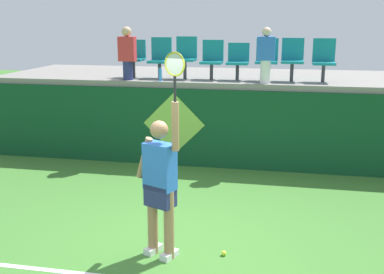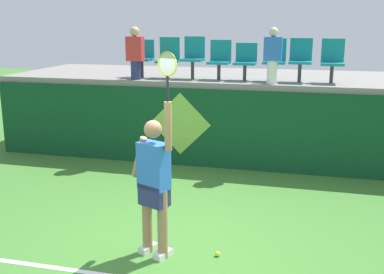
{
  "view_description": "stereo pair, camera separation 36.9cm",
  "coord_description": "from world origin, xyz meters",
  "px_view_note": "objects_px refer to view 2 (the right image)",
  "views": [
    {
      "loc": [
        1.26,
        -5.55,
        2.92
      ],
      "look_at": [
        -0.1,
        1.27,
        1.19
      ],
      "focal_mm": 44.29,
      "sensor_mm": 36.0,
      "label": 1
    },
    {
      "loc": [
        1.62,
        -5.47,
        2.92
      ],
      "look_at": [
        -0.1,
        1.27,
        1.19
      ],
      "focal_mm": 44.29,
      "sensor_mm": 36.0,
      "label": 2
    }
  ],
  "objects_px": {
    "stadium_chair_0": "(143,56)",
    "stadium_chair_3": "(220,58)",
    "water_bottle": "(167,74)",
    "stadium_chair_7": "(332,59)",
    "stadium_chair_6": "(300,58)",
    "spectator_0": "(135,52)",
    "stadium_chair_1": "(168,56)",
    "stadium_chair_2": "(193,55)",
    "tennis_player": "(154,181)",
    "stadium_chair_5": "(275,58)",
    "stadium_chair_4": "(246,60)",
    "spectator_1": "(273,55)",
    "tennis_ball": "(218,254)"
  },
  "relations": [
    {
      "from": "stadium_chair_6",
      "to": "stadium_chair_7",
      "type": "distance_m",
      "value": 0.61
    },
    {
      "from": "tennis_player",
      "to": "spectator_1",
      "type": "bearing_deg",
      "value": 75.38
    },
    {
      "from": "tennis_ball",
      "to": "stadium_chair_6",
      "type": "relative_size",
      "value": 0.08
    },
    {
      "from": "stadium_chair_2",
      "to": "stadium_chair_5",
      "type": "height_order",
      "value": "stadium_chair_2"
    },
    {
      "from": "water_bottle",
      "to": "stadium_chair_3",
      "type": "height_order",
      "value": "stadium_chair_3"
    },
    {
      "from": "stadium_chair_7",
      "to": "stadium_chair_4",
      "type": "bearing_deg",
      "value": -179.72
    },
    {
      "from": "water_bottle",
      "to": "stadium_chair_5",
      "type": "relative_size",
      "value": 0.31
    },
    {
      "from": "stadium_chair_7",
      "to": "spectator_1",
      "type": "relative_size",
      "value": 0.79
    },
    {
      "from": "stadium_chair_1",
      "to": "stadium_chair_4",
      "type": "height_order",
      "value": "stadium_chair_1"
    },
    {
      "from": "stadium_chair_1",
      "to": "spectator_0",
      "type": "xyz_separation_m",
      "value": [
        -0.57,
        -0.46,
        0.11
      ]
    },
    {
      "from": "tennis_ball",
      "to": "stadium_chair_2",
      "type": "height_order",
      "value": "stadium_chair_2"
    },
    {
      "from": "stadium_chair_0",
      "to": "stadium_chair_3",
      "type": "height_order",
      "value": "stadium_chair_3"
    },
    {
      "from": "water_bottle",
      "to": "stadium_chair_2",
      "type": "relative_size",
      "value": 0.3
    },
    {
      "from": "stadium_chair_7",
      "to": "spectator_0",
      "type": "bearing_deg",
      "value": -173.32
    },
    {
      "from": "stadium_chair_2",
      "to": "spectator_1",
      "type": "relative_size",
      "value": 0.81
    },
    {
      "from": "stadium_chair_4",
      "to": "spectator_0",
      "type": "height_order",
      "value": "spectator_0"
    },
    {
      "from": "stadium_chair_3",
      "to": "tennis_ball",
      "type": "bearing_deg",
      "value": -78.91
    },
    {
      "from": "water_bottle",
      "to": "stadium_chair_7",
      "type": "xyz_separation_m",
      "value": [
        3.22,
        0.53,
        0.33
      ]
    },
    {
      "from": "stadium_chair_0",
      "to": "stadium_chair_1",
      "type": "relative_size",
      "value": 0.94
    },
    {
      "from": "stadium_chair_4",
      "to": "stadium_chair_5",
      "type": "height_order",
      "value": "stadium_chair_5"
    },
    {
      "from": "tennis_ball",
      "to": "stadium_chair_4",
      "type": "relative_size",
      "value": 0.09
    },
    {
      "from": "tennis_player",
      "to": "stadium_chair_7",
      "type": "bearing_deg",
      "value": 64.15
    },
    {
      "from": "spectator_0",
      "to": "spectator_1",
      "type": "distance_m",
      "value": 2.8
    },
    {
      "from": "stadium_chair_2",
      "to": "stadium_chair_3",
      "type": "bearing_deg",
      "value": -0.1
    },
    {
      "from": "stadium_chair_0",
      "to": "stadium_chair_7",
      "type": "xyz_separation_m",
      "value": [
        3.92,
        0.01,
        0.01
      ]
    },
    {
      "from": "tennis_ball",
      "to": "stadium_chair_1",
      "type": "height_order",
      "value": "stadium_chair_1"
    },
    {
      "from": "stadium_chair_4",
      "to": "stadium_chair_1",
      "type": "bearing_deg",
      "value": 179.64
    },
    {
      "from": "stadium_chair_0",
      "to": "stadium_chair_5",
      "type": "distance_m",
      "value": 2.8
    },
    {
      "from": "stadium_chair_5",
      "to": "spectator_1",
      "type": "bearing_deg",
      "value": -90.0
    },
    {
      "from": "stadium_chair_4",
      "to": "spectator_0",
      "type": "distance_m",
      "value": 2.27
    },
    {
      "from": "stadium_chair_3",
      "to": "stadium_chair_4",
      "type": "height_order",
      "value": "stadium_chair_3"
    },
    {
      "from": "tennis_ball",
      "to": "stadium_chair_7",
      "type": "relative_size",
      "value": 0.08
    },
    {
      "from": "stadium_chair_1",
      "to": "spectator_0",
      "type": "relative_size",
      "value": 0.79
    },
    {
      "from": "stadium_chair_0",
      "to": "stadium_chair_5",
      "type": "bearing_deg",
      "value": 0.13
    },
    {
      "from": "stadium_chair_1",
      "to": "spectator_1",
      "type": "xyz_separation_m",
      "value": [
        2.23,
        -0.46,
        0.11
      ]
    },
    {
      "from": "spectator_1",
      "to": "water_bottle",
      "type": "bearing_deg",
      "value": -178.06
    },
    {
      "from": "tennis_player",
      "to": "stadium_chair_5",
      "type": "relative_size",
      "value": 3.05
    },
    {
      "from": "stadium_chair_0",
      "to": "stadium_chair_2",
      "type": "distance_m",
      "value": 1.12
    },
    {
      "from": "stadium_chair_4",
      "to": "stadium_chair_5",
      "type": "distance_m",
      "value": 0.58
    },
    {
      "from": "stadium_chair_4",
      "to": "stadium_chair_2",
      "type": "bearing_deg",
      "value": 179.65
    },
    {
      "from": "stadium_chair_0",
      "to": "stadium_chair_6",
      "type": "xyz_separation_m",
      "value": [
        3.31,
        0.01,
        0.02
      ]
    },
    {
      "from": "stadium_chair_5",
      "to": "stadium_chair_4",
      "type": "bearing_deg",
      "value": -179.33
    },
    {
      "from": "stadium_chair_6",
      "to": "spectator_1",
      "type": "distance_m",
      "value": 0.69
    },
    {
      "from": "tennis_player",
      "to": "tennis_ball",
      "type": "bearing_deg",
      "value": 10.13
    },
    {
      "from": "water_bottle",
      "to": "tennis_ball",
      "type": "bearing_deg",
      "value": -64.39
    },
    {
      "from": "stadium_chair_2",
      "to": "spectator_1",
      "type": "height_order",
      "value": "spectator_1"
    },
    {
      "from": "stadium_chair_5",
      "to": "stadium_chair_7",
      "type": "xyz_separation_m",
      "value": [
        1.12,
        0.0,
        -0.0
      ]
    },
    {
      "from": "spectator_0",
      "to": "stadium_chair_5",
      "type": "bearing_deg",
      "value": 9.29
    },
    {
      "from": "stadium_chair_1",
      "to": "spectator_1",
      "type": "height_order",
      "value": "spectator_1"
    },
    {
      "from": "stadium_chair_0",
      "to": "stadium_chair_1",
      "type": "distance_m",
      "value": 0.57
    }
  ]
}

